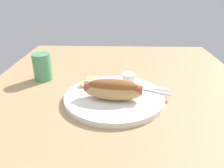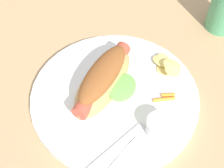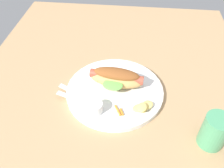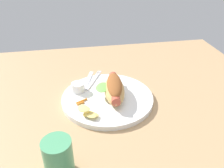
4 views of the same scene
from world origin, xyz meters
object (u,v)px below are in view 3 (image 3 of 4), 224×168
Objects in this scene: chips_pile at (143,107)px; carrot_garnish at (119,111)px; sauce_ramekin at (95,108)px; hot_dog at (116,77)px; fork at (79,94)px; knife at (78,100)px; plate at (115,91)px; drinking_cup at (214,131)px.

chips_pile is 6.77cm from carrot_garnish.
hot_dog is at bearing -23.19° from sauce_ramekin.
hot_dog is 12.38cm from fork.
hot_dog is at bearing 42.26° from chips_pile.
knife is at bearing 125.24° from fork.
chips_pile is (-7.09, -8.67, 2.01)cm from plate.
sauce_ramekin is at bearing 98.75° from chips_pile.
fork is at bearing 34.60° from hot_dog.
hot_dog reaches higher than sauce_ramekin.
sauce_ramekin reaches higher than knife.
carrot_garnish reaches higher than knife.
hot_dog reaches higher than chips_pile.
fork is at bearing 79.17° from chips_pile.
carrot_garnish is (0.55, -6.70, -1.25)cm from sauce_ramekin.
drinking_cup is at bearing -119.69° from plate.
knife is 3.97× the size of carrot_garnish.
sauce_ramekin is 13.41cm from chips_pile.
drinking_cup is at bearing -170.57° from fork.
fork is at bearing 72.71° from drinking_cup.
fork is 1.94× the size of chips_pile.
drinking_cup is (-5.61, -30.44, 1.57)cm from sauce_ramekin.
knife is at bearing 119.11° from plate.
knife is at bearing 43.85° from hot_dog.
carrot_garnish is at bearing -166.11° from plate.
drinking_cup reaches higher than carrot_garnish.
sauce_ramekin reaches higher than carrot_garnish.
sauce_ramekin is at bearing 153.35° from plate.
carrot_garnish is (-2.96, -12.22, 0.13)cm from knife.
hot_dog is (2.16, -0.26, 3.77)cm from plate.
knife is 37.21cm from drinking_cup.
fork is 13.56cm from carrot_garnish.
sauce_ramekin is 0.30× the size of knife.
chips_pile is at bearing -164.10° from fork.
hot_dog is 1.18× the size of knife.
fork and knife have the same top height.
sauce_ramekin reaches higher than chips_pile.
sauce_ramekin is at bearing 162.47° from fork.
hot_dog is at bearing -125.57° from fork.
sauce_ramekin is 0.63× the size of chips_pile.
drinking_cup is at bearing 153.46° from hot_dog.
drinking_cup is (-6.16, -23.73, 2.82)cm from carrot_garnish.
carrot_garnish is at bearing 102.79° from chips_pile.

